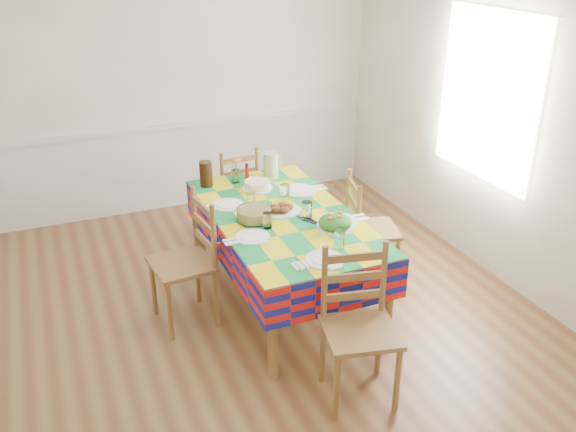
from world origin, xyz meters
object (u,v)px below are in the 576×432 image
object	(u,v)px
dining_table	(283,224)
chair_left	(188,262)
tea_pitcher	(206,174)
chair_far	(235,193)
chair_near	(359,327)
green_pitcher	(271,165)
meat_platter	(281,210)
chair_right	(368,230)

from	to	relation	value
dining_table	chair_left	size ratio (longest dim) A/B	1.92
tea_pitcher	chair_far	distance (m)	0.71
chair_near	chair_far	bearing A→B (deg)	102.55
green_pitcher	chair_left	world-z (taller)	chair_left
dining_table	green_pitcher	distance (m)	0.82
meat_platter	chair_near	bearing A→B (deg)	-89.44
chair_far	chair_left	distance (m)	1.44
dining_table	meat_platter	xyz separation A→B (m)	(-0.00, 0.04, 0.11)
dining_table	chair_right	bearing A→B (deg)	0.85
chair_near	chair_far	xyz separation A→B (m)	(-0.01, 2.44, -0.04)
chair_right	chair_near	bearing A→B (deg)	163.22
chair_far	chair_right	world-z (taller)	chair_right
chair_near	meat_platter	bearing A→B (deg)	102.97
tea_pitcher	chair_far	bearing A→B (deg)	47.97
chair_right	chair_left	bearing A→B (deg)	105.30
tea_pitcher	chair_left	size ratio (longest dim) A/B	0.22
meat_platter	chair_left	xyz separation A→B (m)	(-0.77, -0.03, -0.28)
dining_table	chair_far	xyz separation A→B (m)	(0.00, 1.22, -0.22)
chair_near	chair_far	world-z (taller)	chair_near
meat_platter	chair_right	size ratio (longest dim) A/B	0.35
dining_table	chair_left	world-z (taller)	chair_left
meat_platter	tea_pitcher	xyz separation A→B (m)	(-0.38, 0.75, 0.08)
chair_near	dining_table	bearing A→B (deg)	102.88
dining_table	green_pitcher	xyz separation A→B (m)	(0.20, 0.77, 0.20)
green_pitcher	tea_pitcher	distance (m)	0.59
tea_pitcher	chair_left	distance (m)	0.95
chair_far	meat_platter	bearing A→B (deg)	84.58
tea_pitcher	chair_right	world-z (taller)	tea_pitcher
chair_far	chair_near	bearing A→B (deg)	85.02
meat_platter	chair_right	bearing A→B (deg)	-1.94
green_pitcher	chair_near	xyz separation A→B (m)	(-0.19, -1.99, -0.37)
green_pitcher	chair_far	size ratio (longest dim) A/B	0.24
green_pitcher	chair_right	size ratio (longest dim) A/B	0.24
chair_far	chair_left	size ratio (longest dim) A/B	0.91
chair_left	chair_right	size ratio (longest dim) A/B	1.06
chair_near	chair_left	bearing A→B (deg)	134.92
dining_table	tea_pitcher	world-z (taller)	tea_pitcher
tea_pitcher	chair_near	world-z (taller)	chair_near
green_pitcher	chair_left	xyz separation A→B (m)	(-0.97, -0.76, -0.37)
meat_platter	tea_pitcher	distance (m)	0.85
meat_platter	chair_far	world-z (taller)	chair_far
meat_platter	chair_left	distance (m)	0.82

